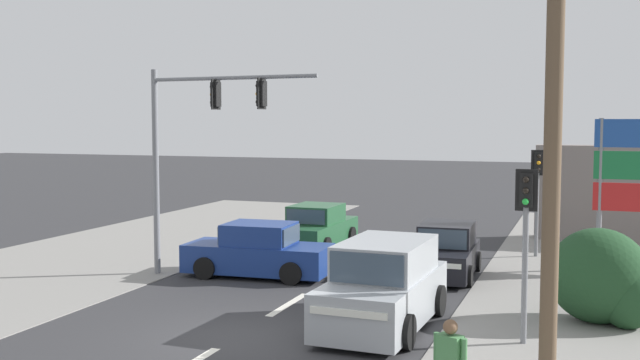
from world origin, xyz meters
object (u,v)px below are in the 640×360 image
(sedan_oncoming_near, at_px, (317,229))
(pedestal_signal_far_median, at_px, (537,185))
(sedan_kerbside_parked, at_px, (258,252))
(hatchback_oncoming_mid, at_px, (446,252))
(utility_pole_foreground_right, at_px, (546,39))
(shopping_plaza_sign, at_px, (631,173))
(pedestal_signal_right_kerb, at_px, (526,226))
(traffic_signal_mast, at_px, (193,134))
(suv_receding_far, at_px, (384,287))

(sedan_oncoming_near, bearing_deg, pedestal_signal_far_median, 6.75)
(sedan_kerbside_parked, xyz_separation_m, hatchback_oncoming_mid, (5.15, 1.81, -0.00))
(utility_pole_foreground_right, bearing_deg, sedan_oncoming_near, 122.44)
(pedestal_signal_far_median, height_order, sedan_kerbside_parked, pedestal_signal_far_median)
(sedan_oncoming_near, xyz_separation_m, hatchback_oncoming_mid, (5.18, -3.23, -0.00))
(sedan_kerbside_parked, height_order, hatchback_oncoming_mid, sedan_kerbside_parked)
(pedestal_signal_far_median, relative_size, shopping_plaza_sign, 0.77)
(utility_pole_foreground_right, bearing_deg, pedestal_signal_right_kerb, 97.65)
(pedestal_signal_right_kerb, relative_size, sedan_oncoming_near, 0.83)
(sedan_oncoming_near, bearing_deg, traffic_signal_mast, -105.50)
(utility_pole_foreground_right, relative_size, hatchback_oncoming_mid, 2.90)
(pedestal_signal_far_median, bearing_deg, shopping_plaza_sign, -30.80)
(pedestal_signal_far_median, relative_size, sedan_kerbside_parked, 0.82)
(traffic_signal_mast, relative_size, suv_receding_far, 1.30)
(traffic_signal_mast, bearing_deg, shopping_plaza_sign, 23.27)
(pedestal_signal_right_kerb, xyz_separation_m, pedestal_signal_far_median, (-0.41, 10.19, 0.00))
(shopping_plaza_sign, bearing_deg, pedestal_signal_right_kerb, -105.36)
(utility_pole_foreground_right, xyz_separation_m, sedan_kerbside_parked, (-8.34, 8.13, -5.01))
(utility_pole_foreground_right, relative_size, traffic_signal_mast, 1.78)
(pedestal_signal_right_kerb, xyz_separation_m, hatchback_oncoming_mid, (-2.67, 6.08, -1.71))
(sedan_kerbside_parked, bearing_deg, pedestal_signal_right_kerb, -28.64)
(utility_pole_foreground_right, distance_m, shopping_plaza_sign, 12.84)
(sedan_kerbside_parked, bearing_deg, pedestal_signal_far_median, 38.63)
(traffic_signal_mast, relative_size, sedan_kerbside_parked, 1.39)
(utility_pole_foreground_right, height_order, shopping_plaza_sign, utility_pole_foreground_right)
(pedestal_signal_right_kerb, distance_m, hatchback_oncoming_mid, 6.86)
(pedestal_signal_far_median, height_order, suv_receding_far, pedestal_signal_far_median)
(shopping_plaza_sign, height_order, sedan_kerbside_parked, shopping_plaza_sign)
(pedestal_signal_right_kerb, height_order, sedan_oncoming_near, pedestal_signal_right_kerb)
(sedan_oncoming_near, relative_size, hatchback_oncoming_mid, 1.16)
(hatchback_oncoming_mid, bearing_deg, traffic_signal_mast, -158.95)
(pedestal_signal_right_kerb, height_order, hatchback_oncoming_mid, pedestal_signal_right_kerb)
(suv_receding_far, bearing_deg, shopping_plaza_sign, 56.92)
(shopping_plaza_sign, xyz_separation_m, suv_receding_far, (-5.36, -8.22, -2.10))
(utility_pole_foreground_right, bearing_deg, sedan_kerbside_parked, 135.72)
(hatchback_oncoming_mid, bearing_deg, pedestal_signal_far_median, 61.18)
(traffic_signal_mast, height_order, sedan_kerbside_parked, traffic_signal_mast)
(sedan_oncoming_near, bearing_deg, sedan_kerbside_parked, -89.65)
(pedestal_signal_far_median, xyz_separation_m, hatchback_oncoming_mid, (-2.26, -4.11, -1.71))
(suv_receding_far, xyz_separation_m, hatchback_oncoming_mid, (0.33, 5.75, -0.18))
(shopping_plaza_sign, bearing_deg, utility_pole_foreground_right, -98.39)
(shopping_plaza_sign, distance_m, sedan_oncoming_near, 10.48)
(traffic_signal_mast, xyz_separation_m, pedestal_signal_far_median, (9.07, 6.73, -1.73))
(traffic_signal_mast, height_order, sedan_oncoming_near, traffic_signal_mast)
(pedestal_signal_far_median, xyz_separation_m, sedan_oncoming_near, (-7.44, -0.88, -1.71))
(pedestal_signal_far_median, xyz_separation_m, suv_receding_far, (-2.60, -9.87, -1.53))
(pedestal_signal_far_median, bearing_deg, hatchback_oncoming_mid, -118.82)
(shopping_plaza_sign, xyz_separation_m, sedan_kerbside_parked, (-10.17, -4.28, -2.28))
(pedestal_signal_far_median, bearing_deg, sedan_oncoming_near, -173.25)
(sedan_oncoming_near, height_order, suv_receding_far, suv_receding_far)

